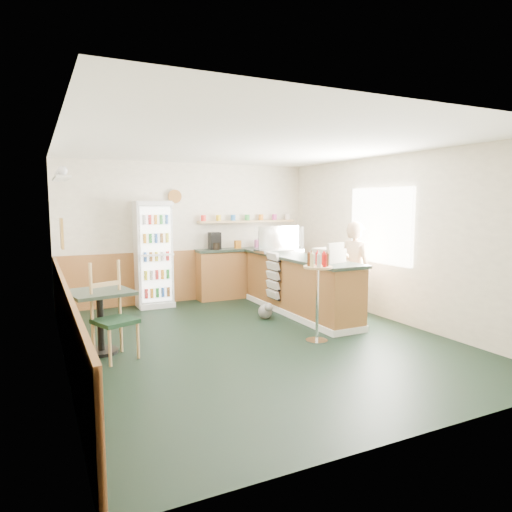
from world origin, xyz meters
TOP-DOWN VIEW (x-y plane):
  - ground at (0.00, 0.00)m, footprint 6.00×6.00m
  - room_envelope at (-0.23, 0.73)m, footprint 5.04×6.02m
  - service_counter at (1.35, 1.07)m, footprint 0.68×3.01m
  - back_counter at (1.19, 2.80)m, footprint 2.24×0.42m
  - drinks_fridge at (-0.78, 2.74)m, footprint 0.65×0.54m
  - display_case at (1.35, 1.80)m, footprint 0.84×0.44m
  - cash_register at (1.35, 0.19)m, footprint 0.44×0.46m
  - shopkeeper at (2.05, 0.42)m, footprint 0.50×0.62m
  - condiment_stand at (0.72, -0.45)m, footprint 0.40×0.40m
  - newspaper_rack at (0.99, 1.36)m, footprint 0.09×0.41m
  - cafe_table at (-2.05, 0.36)m, footprint 0.88×0.88m
  - cafe_chair at (-1.91, 0.14)m, footprint 0.58×0.59m
  - dog_doorstop at (0.66, 0.98)m, footprint 0.24×0.31m

SIDE VIEW (x-z plane):
  - ground at x=0.00m, z-range 0.00..0.00m
  - dog_doorstop at x=0.66m, z-range -0.01..0.28m
  - service_counter at x=1.35m, z-range -0.04..0.97m
  - back_counter at x=1.19m, z-range -0.30..1.39m
  - cafe_table at x=-2.05m, z-range 0.17..0.98m
  - cafe_chair at x=-1.91m, z-range 0.03..1.23m
  - newspaper_rack at x=0.99m, z-range 0.23..1.06m
  - shopkeeper at x=2.05m, z-range 0.00..1.63m
  - condiment_stand at x=0.72m, z-range 0.21..1.45m
  - drinks_fridge at x=-0.78m, z-range 0.00..1.96m
  - cash_register at x=1.35m, z-range 1.01..1.22m
  - display_case at x=1.35m, z-range 1.01..1.49m
  - room_envelope at x=-0.23m, z-range 0.16..2.88m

